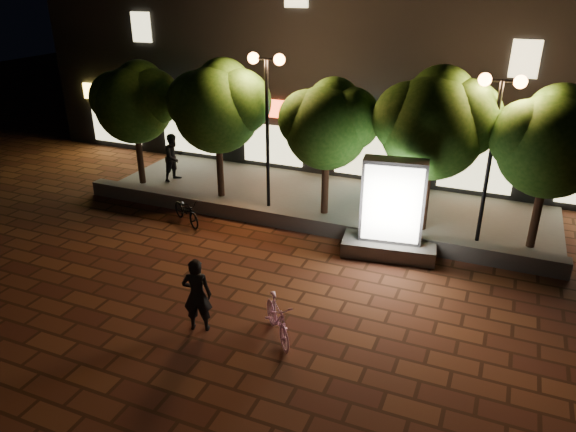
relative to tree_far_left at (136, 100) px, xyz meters
The scene contains 16 objects.
ground 9.43m from the tree_far_left, 38.18° to the right, with size 80.00×80.00×0.00m, color brown.
retaining_wall 7.72m from the tree_far_left, 11.89° to the right, with size 16.00×0.45×0.50m, color #605E59.
sidewalk 7.74m from the tree_far_left, ahead, with size 16.00×5.00×0.08m, color #605E59.
building_block 10.38m from the tree_far_left, 47.32° to the left, with size 28.00×8.12×11.30m.
tree_far_left is the anchor object (origin of this frame).
tree_left 3.51m from the tree_far_left, ahead, with size 3.60×3.00×4.89m.
tree_mid 7.50m from the tree_far_left, ahead, with size 3.24×2.70×4.50m.
tree_right 10.81m from the tree_far_left, ahead, with size 3.72×3.10×5.07m.
tree_far_right 14.00m from the tree_far_left, ahead, with size 3.48×2.90×4.76m.
street_lamp_left 5.50m from the tree_far_left, ahead, with size 1.26×0.36×5.18m.
street_lamp_right 12.47m from the tree_far_left, ahead, with size 1.26×0.36×4.98m.
ad_kiosk 10.52m from the tree_far_left, 10.99° to the right, with size 2.82×1.68×2.88m.
scooter_pink 11.48m from the tree_far_left, 38.43° to the right, with size 0.47×1.68×1.01m, color #F5A4D7.
rider 10.36m from the tree_far_left, 46.55° to the right, with size 0.66×0.43×1.82m, color black.
scooter_parked 5.15m from the tree_far_left, 35.10° to the right, with size 0.59×1.68×0.88m, color black.
pedestrian 2.57m from the tree_far_left, 36.24° to the left, with size 0.91×0.71×1.86m, color black.
Camera 1 is at (5.82, -10.49, 7.44)m, focal length 33.37 mm.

